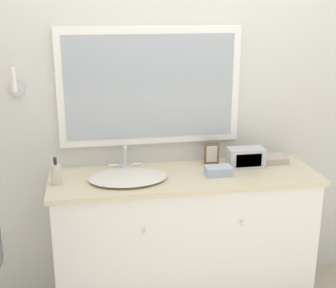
{
  "coord_description": "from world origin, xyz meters",
  "views": [
    {
      "loc": [
        -0.56,
        -2.33,
        1.91
      ],
      "look_at": [
        -0.1,
        0.25,
        1.1
      ],
      "focal_mm": 50.0,
      "sensor_mm": 36.0,
      "label": 1
    }
  ],
  "objects_px": {
    "picture_frame": "(212,154)",
    "soap_bottle": "(56,174)",
    "sink_basin": "(128,176)",
    "appliance_box": "(246,158)"
  },
  "relations": [
    {
      "from": "picture_frame",
      "to": "soap_bottle",
      "type": "bearing_deg",
      "value": -170.09
    },
    {
      "from": "sink_basin",
      "to": "appliance_box",
      "type": "height_order",
      "value": "sink_basin"
    },
    {
      "from": "appliance_box",
      "to": "picture_frame",
      "type": "height_order",
      "value": "picture_frame"
    },
    {
      "from": "soap_bottle",
      "to": "picture_frame",
      "type": "height_order",
      "value": "soap_bottle"
    },
    {
      "from": "appliance_box",
      "to": "picture_frame",
      "type": "bearing_deg",
      "value": 158.19
    },
    {
      "from": "soap_bottle",
      "to": "picture_frame",
      "type": "bearing_deg",
      "value": 9.91
    },
    {
      "from": "soap_bottle",
      "to": "appliance_box",
      "type": "distance_m",
      "value": 1.16
    },
    {
      "from": "appliance_box",
      "to": "picture_frame",
      "type": "xyz_separation_m",
      "value": [
        -0.2,
        0.08,
        0.01
      ]
    },
    {
      "from": "sink_basin",
      "to": "appliance_box",
      "type": "bearing_deg",
      "value": 6.53
    },
    {
      "from": "sink_basin",
      "to": "soap_bottle",
      "type": "relative_size",
      "value": 2.84
    }
  ]
}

